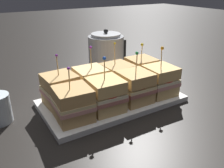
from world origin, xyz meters
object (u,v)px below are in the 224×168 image
sandwich_front_center_left (106,95)px  sandwich_front_far_right (160,81)px  sandwich_back_far_left (60,90)px  kettle_steel (106,54)px  sandwich_front_center_right (135,87)px  sandwich_back_center_right (117,77)px  sandwich_back_center_left (91,83)px  sandwich_front_far_left (73,104)px  sandwich_back_far_right (141,71)px  serving_platter (112,101)px

sandwich_front_center_left → sandwich_front_far_right: (0.22, 0.00, 0.00)m
sandwich_front_far_right → sandwich_back_far_left: 0.35m
kettle_steel → sandwich_front_center_left: bearing=-120.3°
sandwich_front_center_left → sandwich_back_far_left: sandwich_front_center_left is taller
sandwich_front_center_right → sandwich_front_far_right: 0.11m
sandwich_back_center_right → sandwich_front_center_left: bearing=-135.7°
sandwich_back_center_left → sandwich_front_center_right: bearing=-45.5°
sandwich_front_far_left → sandwich_back_far_right: bearing=18.5°
sandwich_back_center_left → kettle_steel: bearing=49.2°
sandwich_back_far_left → sandwich_back_far_right: sandwich_back_far_left is taller
sandwich_front_center_left → sandwich_front_far_right: 0.22m
sandwich_front_center_right → sandwich_back_far_left: size_ratio=1.02×
sandwich_back_far_left → kettle_steel: kettle_steel is taller
serving_platter → sandwich_front_far_left: sandwich_front_far_left is taller
sandwich_back_far_left → sandwich_back_center_right: (0.22, 0.00, -0.00)m
sandwich_front_center_left → sandwich_back_far_left: (-0.11, 0.11, -0.00)m
sandwich_front_far_left → sandwich_back_far_left: size_ratio=0.97×
serving_platter → sandwich_back_far_right: sandwich_back_far_right is taller
sandwich_front_far_left → sandwich_front_center_left: sandwich_front_center_left is taller
sandwich_front_far_left → sandwich_back_center_right: bearing=26.4°
sandwich_back_far_left → sandwich_back_far_right: (0.33, 0.00, 0.00)m
sandwich_back_center_right → sandwich_back_far_right: bearing=0.8°
sandwich_front_center_left → kettle_steel: 0.38m
serving_platter → sandwich_front_far_right: 0.19m
sandwich_front_center_right → sandwich_back_center_right: (0.00, 0.11, -0.00)m
sandwich_back_far_right → kettle_steel: 0.22m
sandwich_front_far_right → sandwich_front_center_left: bearing=-179.9°
sandwich_front_far_left → sandwich_front_center_right: (0.22, 0.00, 0.00)m
sandwich_back_far_left → sandwich_back_center_left: bearing=1.0°
sandwich_front_far_left → sandwich_front_center_left: 0.11m
sandwich_front_center_left → sandwich_back_far_right: size_ratio=1.08×
sandwich_back_center_left → sandwich_back_far_right: sandwich_back_center_left is taller
sandwich_front_center_left → sandwich_front_far_left: bearing=179.6°
serving_platter → sandwich_back_center_right: (0.06, 0.05, 0.06)m
sandwich_front_far_left → sandwich_front_far_right: size_ratio=0.94×
serving_platter → sandwich_front_center_right: (0.06, -0.06, 0.06)m
sandwich_back_center_left → sandwich_back_far_right: size_ratio=1.11×
sandwich_front_center_right → sandwich_back_far_right: (0.11, 0.11, 0.00)m
sandwich_front_center_right → sandwich_front_far_right: sandwich_front_far_right is taller
sandwich_front_far_left → sandwich_front_center_left: size_ratio=0.94×
sandwich_front_far_right → sandwich_back_center_left: sandwich_back_center_left is taller
sandwich_front_far_left → sandwich_back_center_right: sandwich_back_center_right is taller
sandwich_front_far_right → sandwich_back_center_right: sandwich_back_center_right is taller
sandwich_front_far_left → sandwich_back_far_right: size_ratio=1.02×
kettle_steel → sandwich_back_center_left: bearing=-130.8°
sandwich_front_far_right → kettle_steel: size_ratio=0.87×
sandwich_front_far_right → kettle_steel: bearing=95.2°
sandwich_front_far_right → sandwich_back_center_right: bearing=134.6°
sandwich_front_center_right → sandwich_front_center_left: bearing=-179.4°
serving_platter → kettle_steel: kettle_steel is taller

